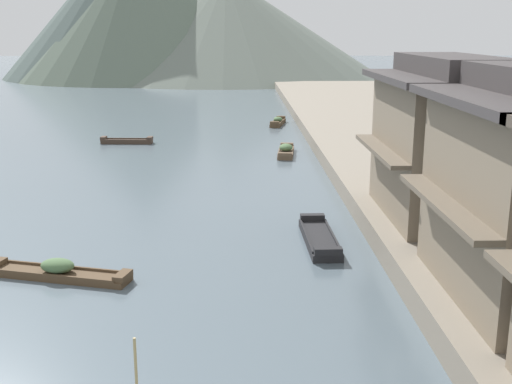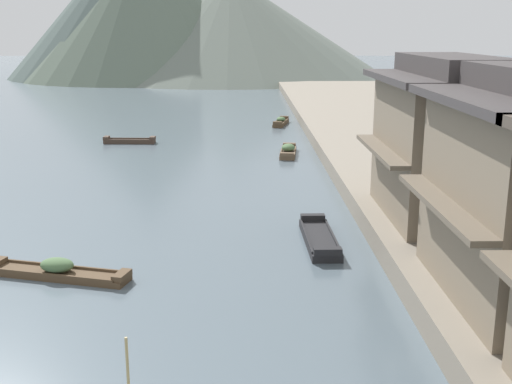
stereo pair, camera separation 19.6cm
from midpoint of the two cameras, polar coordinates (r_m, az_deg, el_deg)
riverbank_right at (r=39.74m, az=19.36°, el=2.65°), size 18.00×110.00×0.86m
boat_moored_nearest at (r=41.62m, az=3.04°, el=3.71°), size 1.37×3.96×0.72m
boat_moored_second at (r=24.48m, az=5.93°, el=-4.18°), size 1.20×4.54×0.53m
boat_moored_third at (r=46.77m, az=-11.14°, el=4.52°), size 3.74×0.98×0.49m
boat_moored_far at (r=54.99m, az=2.35°, el=6.30°), size 1.63×3.98×0.69m
boat_midriver_drifting at (r=22.02m, az=-17.12°, el=-6.80°), size 5.02×2.17×0.66m
house_waterfront_tall at (r=25.33m, az=16.96°, el=4.50°), size 5.52×7.46×6.14m
hill_far_west at (r=114.71m, az=-2.23°, el=14.62°), size 54.67×54.67×17.10m
hill_far_centre at (r=116.69m, az=-10.21°, el=16.59°), size 45.93×45.93×25.98m
hill_far_east at (r=114.35m, az=-9.78°, el=16.08°), size 44.82×44.82×23.68m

